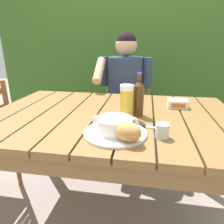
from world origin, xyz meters
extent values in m
plane|color=gray|center=(0.00, 0.00, 0.00)|extent=(10.00, 10.00, 0.00)
cube|color=brown|center=(-0.64, 0.00, 0.75)|extent=(0.15, 0.96, 0.04)
cube|color=brown|center=(-0.48, 0.00, 0.75)|extent=(0.15, 0.96, 0.04)
cube|color=brown|center=(-0.32, 0.00, 0.75)|extent=(0.15, 0.96, 0.04)
cube|color=brown|center=(-0.16, 0.00, 0.75)|extent=(0.15, 0.96, 0.04)
cube|color=brown|center=(0.00, 0.00, 0.75)|extent=(0.15, 0.96, 0.04)
cube|color=brown|center=(0.16, 0.00, 0.75)|extent=(0.15, 0.96, 0.04)
cube|color=brown|center=(0.32, 0.00, 0.75)|extent=(0.15, 0.96, 0.04)
cube|color=brown|center=(0.48, 0.00, 0.75)|extent=(0.15, 0.96, 0.04)
cube|color=brown|center=(0.00, -0.45, 0.70)|extent=(1.39, 0.03, 0.08)
cube|color=brown|center=(0.00, 0.45, 0.70)|extent=(1.39, 0.03, 0.08)
cube|color=brown|center=(-0.67, 0.44, 0.37)|extent=(0.06, 0.06, 0.74)
cube|color=brown|center=(0.67, 0.44, 0.37)|extent=(0.06, 0.06, 0.74)
cube|color=#365D22|center=(0.00, 1.75, 0.85)|extent=(3.46, 0.60, 1.71)
cylinder|color=#4C3823|center=(-0.13, 1.90, 0.97)|extent=(0.10, 0.10, 1.94)
cylinder|color=#4C3823|center=(1.19, 1.90, 1.02)|extent=(0.10, 0.10, 2.05)
cylinder|color=olive|center=(0.22, 0.64, 0.23)|extent=(0.04, 0.04, 0.46)
cylinder|color=olive|center=(-0.23, 0.64, 0.23)|extent=(0.04, 0.04, 0.46)
cylinder|color=olive|center=(0.22, 1.08, 0.23)|extent=(0.04, 0.04, 0.46)
cylinder|color=olive|center=(-0.23, 1.08, 0.23)|extent=(0.04, 0.04, 0.46)
cube|color=olive|center=(0.00, 0.86, 0.47)|extent=(0.48, 0.47, 0.02)
cylinder|color=olive|center=(0.22, 1.08, 0.71)|extent=(0.04, 0.04, 0.50)
cylinder|color=olive|center=(-0.23, 1.08, 0.71)|extent=(0.04, 0.04, 0.50)
cube|color=olive|center=(0.00, 1.08, 0.63)|extent=(0.44, 0.02, 0.04)
cube|color=olive|center=(0.00, 1.08, 0.76)|extent=(0.44, 0.02, 0.04)
cube|color=olive|center=(0.00, 1.08, 0.88)|extent=(0.44, 0.02, 0.04)
cylinder|color=#2A3953|center=(0.08, 0.56, 0.23)|extent=(0.11, 0.11, 0.45)
cylinder|color=#2A3953|center=(0.08, 0.66, 0.51)|extent=(0.13, 0.40, 0.13)
cylinder|color=#2A3953|center=(-0.09, 0.56, 0.23)|extent=(0.11, 0.11, 0.45)
cylinder|color=#2A3953|center=(-0.09, 0.66, 0.51)|extent=(0.13, 0.40, 0.13)
cylinder|color=#2A3953|center=(0.00, 0.76, 0.78)|extent=(0.32, 0.32, 0.53)
sphere|color=tan|center=(0.00, 0.76, 1.14)|extent=(0.19, 0.19, 0.19)
sphere|color=black|center=(0.00, 0.76, 1.16)|extent=(0.18, 0.18, 0.18)
cylinder|color=#2A3953|center=(0.20, 0.74, 0.91)|extent=(0.08, 0.08, 0.26)
cylinder|color=#2A3953|center=(-0.20, 0.74, 0.91)|extent=(0.08, 0.08, 0.26)
cylinder|color=tan|center=(-0.20, 0.58, 0.94)|extent=(0.07, 0.25, 0.21)
cylinder|color=brown|center=(-0.84, 0.20, 0.22)|extent=(0.04, 0.04, 0.44)
cylinder|color=brown|center=(-0.84, 0.20, 0.67)|extent=(0.04, 0.04, 0.47)
cylinder|color=white|center=(0.06, -0.27, 0.78)|extent=(0.29, 0.29, 0.01)
cylinder|color=white|center=(0.06, -0.27, 0.82)|extent=(0.16, 0.16, 0.07)
cylinder|color=#9C4C28|center=(0.06, -0.27, 0.83)|extent=(0.14, 0.14, 0.01)
torus|color=white|center=(-0.02, -0.27, 0.83)|extent=(0.05, 0.01, 0.05)
torus|color=white|center=(0.14, -0.27, 0.83)|extent=(0.05, 0.01, 0.05)
ellipsoid|color=tan|center=(0.13, -0.35, 0.82)|extent=(0.14, 0.12, 0.08)
cylinder|color=gold|center=(0.09, -0.06, 0.85)|extent=(0.07, 0.07, 0.16)
cylinder|color=white|center=(0.09, -0.06, 0.94)|extent=(0.07, 0.07, 0.03)
cylinder|color=#503017|center=(0.15, -0.01, 0.86)|extent=(0.06, 0.06, 0.17)
cone|color=#503017|center=(0.15, -0.01, 0.96)|extent=(0.06, 0.06, 0.03)
cylinder|color=#503017|center=(0.15, -0.01, 0.99)|extent=(0.02, 0.02, 0.03)
cylinder|color=#524989|center=(0.15, -0.01, 1.01)|extent=(0.02, 0.02, 0.01)
cylinder|color=silver|center=(0.27, -0.27, 0.80)|extent=(0.06, 0.06, 0.06)
cube|color=white|center=(0.39, 0.19, 0.80)|extent=(0.12, 0.09, 0.05)
cube|color=#DC5920|center=(0.39, 0.14, 0.80)|extent=(0.08, 0.00, 0.03)
cube|color=silver|center=(0.23, -0.17, 0.78)|extent=(0.12, 0.04, 0.00)
cube|color=black|center=(0.17, -0.16, 0.78)|extent=(0.07, 0.03, 0.01)
camera|label=1|loc=(0.19, -1.10, 1.17)|focal=32.45mm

